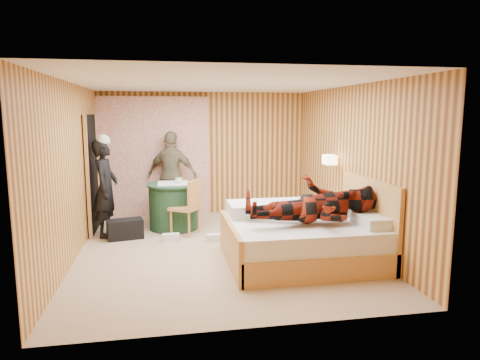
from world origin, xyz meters
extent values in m
cube|color=tan|center=(0.00, 0.00, 0.00)|extent=(4.20, 5.00, 0.01)
cube|color=white|center=(0.00, 0.00, 2.50)|extent=(4.20, 5.00, 0.01)
cube|color=#DDAD54|center=(0.00, 2.50, 1.25)|extent=(4.20, 0.02, 2.50)
cube|color=#DDAD54|center=(-2.10, 0.00, 1.25)|extent=(0.02, 5.00, 2.50)
cube|color=#DDAD54|center=(2.10, 0.00, 1.25)|extent=(0.02, 5.00, 2.50)
cube|color=silver|center=(-1.00, 2.43, 1.20)|extent=(2.20, 0.08, 2.40)
cube|color=black|center=(-2.06, 1.40, 1.02)|extent=(0.06, 0.90, 2.05)
cylinder|color=gold|center=(2.00, 0.45, 1.30)|extent=(0.18, 0.04, 0.04)
cube|color=#FFDDB2|center=(1.92, 0.45, 1.30)|extent=(0.18, 0.24, 0.16)
cube|color=#E1AD5C|center=(1.10, -0.75, 0.16)|extent=(2.10, 1.68, 0.32)
cube|color=silver|center=(1.10, -0.75, 0.45)|extent=(2.04, 1.62, 0.26)
cube|color=#E1AD5C|center=(0.05, -0.75, 0.29)|extent=(0.06, 1.68, 0.59)
cube|color=#E1AD5C|center=(2.06, -0.75, 0.58)|extent=(0.06, 1.68, 1.16)
cube|color=silver|center=(1.92, -1.15, 0.65)|extent=(0.40, 0.58, 0.15)
cube|color=silver|center=(1.92, -0.35, 0.65)|extent=(0.40, 0.58, 0.15)
cube|color=silver|center=(0.73, -0.28, 0.67)|extent=(1.26, 0.63, 0.19)
cube|color=#E1AD5C|center=(1.88, 0.87, 0.25)|extent=(0.37, 0.51, 0.51)
cube|color=#E1AD5C|center=(1.88, 0.87, 0.41)|extent=(0.39, 0.53, 0.03)
cylinder|color=#20452E|center=(-0.66, 1.35, 0.40)|extent=(0.87, 0.87, 0.80)
cylinder|color=#20452E|center=(-0.66, 1.35, 0.80)|extent=(0.94, 0.94, 0.03)
cube|color=silver|center=(-0.66, 1.35, 0.83)|extent=(0.64, 0.64, 0.01)
cube|color=#E1AD5C|center=(-0.66, 2.01, 0.45)|extent=(0.46, 0.46, 0.05)
cube|color=#E1AD5C|center=(-0.64, 2.19, 0.70)|extent=(0.42, 0.08, 0.46)
cylinder|color=#E1AD5C|center=(-0.85, 1.86, 0.21)|extent=(0.04, 0.04, 0.43)
cylinder|color=#E1AD5C|center=(-0.48, 2.16, 0.21)|extent=(0.04, 0.04, 0.43)
cube|color=#E1AD5C|center=(-0.49, 0.92, 0.46)|extent=(0.59, 0.59, 0.05)
cube|color=#E1AD5C|center=(-0.32, 0.82, 0.72)|extent=(0.27, 0.38, 0.47)
cylinder|color=#E1AD5C|center=(-0.54, 1.16, 0.22)|extent=(0.04, 0.04, 0.44)
cylinder|color=#E1AD5C|center=(-0.43, 0.68, 0.22)|extent=(0.04, 0.04, 0.44)
cube|color=black|center=(-1.48, 0.83, 0.16)|extent=(0.62, 0.41, 0.32)
cube|color=silver|center=(-0.03, 0.39, 0.06)|extent=(0.28, 0.12, 0.12)
cube|color=silver|center=(-0.74, 0.55, 0.06)|extent=(0.28, 0.12, 0.12)
imported|color=black|center=(-1.80, 1.06, 0.82)|extent=(0.48, 0.65, 1.64)
imported|color=#72684C|center=(-0.66, 2.14, 0.86)|extent=(1.09, 0.80, 1.72)
imported|color=maroon|center=(1.15, -0.95, 1.01)|extent=(0.86, 0.67, 1.77)
imported|color=silver|center=(1.88, 0.82, 0.52)|extent=(0.17, 0.22, 0.02)
imported|color=silver|center=(1.88, 0.82, 0.54)|extent=(0.27, 0.28, 0.02)
imported|color=silver|center=(1.88, 1.00, 0.55)|extent=(0.13, 0.13, 0.09)
imported|color=silver|center=(-0.56, 1.30, 0.88)|extent=(0.16, 0.16, 0.10)
camera|label=1|loc=(-0.81, -6.30, 2.06)|focal=32.00mm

